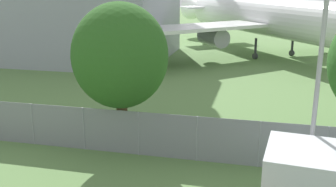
{
  "coord_description": "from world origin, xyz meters",
  "views": [
    {
      "loc": [
        2.34,
        -5.25,
        7.26
      ],
      "look_at": [
        -1.94,
        12.85,
        2.0
      ],
      "focal_mm": 42.0,
      "sensor_mm": 36.0,
      "label": 1
    }
  ],
  "objects": [
    {
      "name": "airplane",
      "position": [
        4.38,
        34.35,
        3.87
      ],
      "size": [
        28.44,
        34.4,
        11.41
      ],
      "rotation": [
        0.0,
        0.0,
        -0.94
      ],
      "color": "white",
      "rests_on": "ground"
    },
    {
      "name": "perimeter_fence",
      "position": [
        0.0,
        9.85,
        0.99
      ],
      "size": [
        56.07,
        0.07,
        1.98
      ],
      "color": "gray",
      "rests_on": "ground"
    },
    {
      "name": "tree_behind_benches",
      "position": [
        -3.46,
        10.36,
        4.24
      ],
      "size": [
        4.13,
        4.13,
        6.54
      ],
      "color": "brown",
      "rests_on": "ground"
    },
    {
      "name": "light_mast",
      "position": [
        4.27,
        8.15,
        5.24
      ],
      "size": [
        0.44,
        0.44,
        8.71
      ],
      "color": "#99999E",
      "rests_on": "ground"
    }
  ]
}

